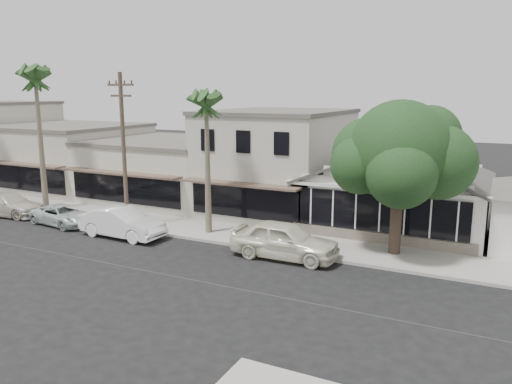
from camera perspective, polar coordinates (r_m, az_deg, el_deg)
The scene contains 14 objects.
ground at distance 21.34m, azimuth -4.99°, elevation -10.43°, with size 140.00×140.00×0.00m, color black.
sidewalk_north at distance 30.96m, azimuth -11.16°, elevation -3.51°, with size 90.00×3.50×0.15m, color #9E9991.
corner_shop at distance 30.29m, azimuth 15.72°, elevation 0.88°, with size 10.40×8.60×5.10m.
row_building_near at distance 33.52m, azimuth 2.57°, elevation 3.37°, with size 8.00×10.00×6.50m, color #BCB5A9.
row_building_midnear at distance 38.19m, azimuth -9.89°, elevation 2.45°, with size 10.00×10.00×4.20m, color beige.
row_building_midfar at distance 45.11m, azimuth -20.76°, elevation 3.75°, with size 11.00×10.00×5.00m, color #BCB5A9.
utility_pole at distance 29.56m, azimuth -14.89°, elevation 4.93°, with size 1.80×0.24×9.00m.
car_0 at distance 24.17m, azimuth 3.26°, elevation -5.50°, with size 2.14×5.31×1.81m, color silver.
car_1 at distance 28.54m, azimuth -15.03°, elevation -3.40°, with size 1.75×5.01×1.65m, color white.
car_2 at distance 32.33m, azimuth -21.20°, elevation -2.48°, with size 2.00×4.33×1.20m, color silver.
car_3 at distance 36.16m, azimuth -26.47°, elevation -1.29°, with size 2.05×5.04×1.46m, color beige.
shade_tree at distance 24.80m, azimuth 16.06°, elevation 4.18°, with size 6.84×6.18×7.59m.
palm_east at distance 27.31m, azimuth -5.70°, elevation 9.88°, with size 3.09×3.09×8.43m.
palm_mid at distance 35.89m, azimuth -23.91°, elevation 11.65°, with size 3.13×3.13×10.06m.
Camera 1 is at (10.43, -16.86, 7.92)m, focal length 35.00 mm.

